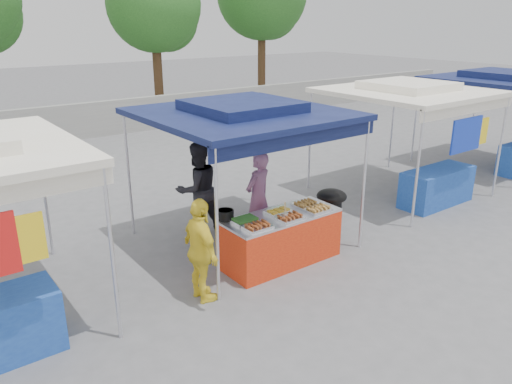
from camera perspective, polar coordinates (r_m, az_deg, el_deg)
ground_plane at (r=8.58m, az=2.42°, el=-7.70°), size 80.00×80.00×0.00m
back_wall at (r=17.90m, az=-20.57°, el=7.45°), size 40.00×0.25×1.20m
main_canopy at (r=8.56m, az=-1.50°, el=9.03°), size 3.20×3.20×2.57m
neighbor_stall_right at (r=11.62m, az=18.28°, el=6.93°), size 3.20×3.20×2.57m
tree_2 at (r=20.76m, az=-11.27°, el=19.87°), size 3.64×3.60×6.19m
vendor_table at (r=8.33m, az=2.90°, el=-5.34°), size 2.00×0.80×0.85m
food_tray_fl at (r=7.61m, az=0.18°, el=-4.00°), size 0.42×0.30×0.07m
food_tray_fm at (r=7.96m, az=3.90°, el=-2.95°), size 0.42×0.30×0.07m
food_tray_fr at (r=8.35m, az=7.07°, el=-1.99°), size 0.42×0.30×0.07m
food_tray_bl at (r=7.85m, az=-1.25°, el=-3.24°), size 0.42×0.30×0.07m
food_tray_bm at (r=8.21m, az=2.59°, el=-2.22°), size 0.42×0.30×0.07m
food_tray_br at (r=8.55m, az=5.67°, el=-1.40°), size 0.42×0.30×0.07m
cooking_pot at (r=7.96m, az=-3.53°, el=-2.61°), size 0.27×0.27×0.16m
skewer_cup at (r=7.94m, az=3.34°, el=-2.84°), size 0.09×0.09×0.11m
wok_burner at (r=9.32m, az=8.57°, el=-1.93°), size 0.56×0.56×0.94m
crate_left at (r=8.74m, az=-1.29°, el=-6.07°), size 0.50×0.35×0.30m
crate_right at (r=9.18m, az=1.63°, el=-4.78°), size 0.51×0.36×0.31m
crate_stacked at (r=9.06m, az=1.65°, el=-3.04°), size 0.49×0.34×0.29m
vendor_woman at (r=9.01m, az=0.24°, el=-0.58°), size 0.70×0.56×1.66m
helper_man at (r=9.28m, az=-6.68°, el=0.31°), size 0.88×0.69×1.79m
customer_person at (r=7.14m, az=-6.30°, el=-6.71°), size 0.45×0.94×1.55m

